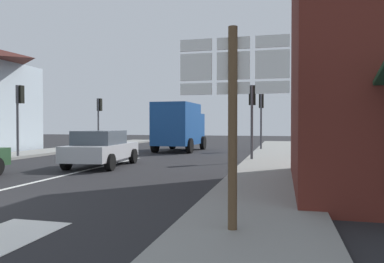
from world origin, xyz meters
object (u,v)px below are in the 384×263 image
object	(u,v)px
delivery_truck	(179,125)
traffic_light_near_left	(19,104)
route_sign_post	(233,106)
sedan_far	(102,148)
traffic_light_far_right	(261,109)
traffic_light_near_right	(252,105)
traffic_light_far_left	(99,111)

from	to	relation	value
delivery_truck	traffic_light_near_left	world-z (taller)	traffic_light_near_left
delivery_truck	route_sign_post	world-z (taller)	route_sign_post
sedan_far	traffic_light_far_right	world-z (taller)	traffic_light_far_right
delivery_truck	traffic_light_near_right	world-z (taller)	traffic_light_near_right
traffic_light_near_right	traffic_light_far_right	world-z (taller)	traffic_light_far_right
delivery_truck	route_sign_post	size ratio (longest dim) A/B	1.58
route_sign_post	traffic_light_far_right	distance (m)	18.80
sedan_far	traffic_light_far_left	xyz separation A→B (m)	(-5.74, 10.56, 1.90)
route_sign_post	traffic_light_near_left	bearing A→B (deg)	139.55
route_sign_post	traffic_light_far_left	world-z (taller)	traffic_light_far_left
sedan_far	traffic_light_near_right	size ratio (longest dim) A/B	1.23
traffic_light_far_left	traffic_light_far_right	distance (m)	11.55
traffic_light_near_right	traffic_light_far_right	size ratio (longest dim) A/B	0.95
traffic_light_near_right	route_sign_post	bearing A→B (deg)	-86.76
route_sign_post	delivery_truck	bearing A→B (deg)	108.47
route_sign_post	traffic_light_near_right	size ratio (longest dim) A/B	0.91
route_sign_post	traffic_light_far_left	distance (m)	22.36
delivery_truck	traffic_light_far_right	distance (m)	5.43
sedan_far	traffic_light_near_right	xyz separation A→B (m)	(5.82, 3.44, 1.85)
sedan_far	traffic_light_near_left	distance (m)	6.47
traffic_light_near_right	traffic_light_near_left	distance (m)	11.61
sedan_far	delivery_truck	size ratio (longest dim) A/B	0.86
traffic_light_far_right	traffic_light_near_left	size ratio (longest dim) A/B	1.00
traffic_light_near_right	traffic_light_far_right	xyz separation A→B (m)	(-0.00, 7.17, 0.13)
sedan_far	traffic_light_far_left	world-z (taller)	traffic_light_far_left
traffic_light_far_left	traffic_light_near_right	bearing A→B (deg)	-31.64
traffic_light_far_left	traffic_light_near_left	xyz separation A→B (m)	(0.00, -8.31, 0.07)
route_sign_post	traffic_light_near_left	world-z (taller)	traffic_light_near_left
sedan_far	traffic_light_near_right	bearing A→B (deg)	30.62
traffic_light_far_left	traffic_light_near_right	world-z (taller)	traffic_light_far_left
delivery_truck	traffic_light_far_left	bearing A→B (deg)	166.79
delivery_truck	traffic_light_far_left	xyz separation A→B (m)	(-6.46, 1.52, 1.01)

